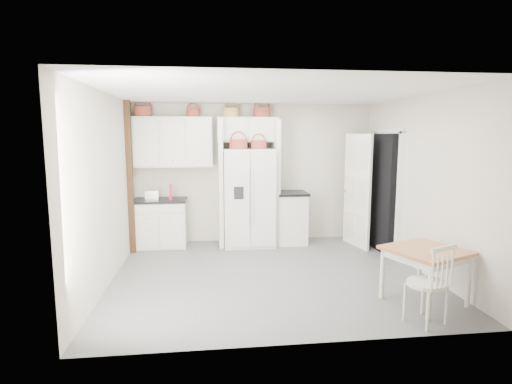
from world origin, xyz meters
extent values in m
plane|color=#505052|center=(0.00, 0.00, 0.00)|extent=(4.50, 4.50, 0.00)
plane|color=white|center=(0.00, 0.00, 2.60)|extent=(4.50, 4.50, 0.00)
plane|color=beige|center=(0.00, 2.00, 1.30)|extent=(4.50, 0.00, 4.50)
plane|color=beige|center=(-2.25, 0.00, 1.30)|extent=(0.00, 4.00, 4.00)
plane|color=beige|center=(2.25, 0.00, 1.30)|extent=(0.00, 4.00, 4.00)
cube|color=silver|center=(-0.15, 1.65, 0.89)|extent=(0.92, 0.74, 1.78)
cube|color=silver|center=(-1.76, 1.70, 0.42)|extent=(0.91, 0.57, 0.84)
cube|color=silver|center=(0.66, 1.70, 0.46)|extent=(0.53, 0.63, 0.93)
cube|color=#95572D|center=(1.70, -1.21, 0.34)|extent=(1.05, 1.05, 0.67)
cube|color=silver|center=(1.44, -1.71, 0.44)|extent=(0.55, 0.53, 0.89)
cube|color=black|center=(-1.76, 1.70, 0.86)|extent=(0.94, 0.61, 0.04)
cube|color=black|center=(0.66, 1.70, 0.95)|extent=(0.57, 0.67, 0.04)
cube|color=silver|center=(-1.89, 1.69, 0.96)|extent=(0.24, 0.14, 0.16)
cube|color=red|center=(-1.55, 1.62, 1.01)|extent=(0.05, 0.18, 0.27)
cube|color=silver|center=(-1.56, 1.62, 0.99)|extent=(0.06, 0.15, 0.22)
cylinder|color=maroon|center=(-2.02, 1.83, 2.44)|extent=(0.32, 0.32, 0.18)
cylinder|color=maroon|center=(-1.14, 1.83, 2.42)|extent=(0.24, 0.24, 0.14)
cylinder|color=#A3803D|center=(-0.46, 1.83, 2.43)|extent=(0.29, 0.29, 0.16)
cylinder|color=maroon|center=(0.11, 1.83, 2.44)|extent=(0.32, 0.32, 0.18)
cylinder|color=maroon|center=(-0.34, 1.55, 1.86)|extent=(0.32, 0.32, 0.17)
cylinder|color=maroon|center=(0.02, 1.55, 1.85)|extent=(0.27, 0.27, 0.15)
cube|color=silver|center=(-1.50, 1.83, 1.90)|extent=(1.40, 0.34, 0.90)
cube|color=silver|center=(-0.15, 1.83, 2.12)|extent=(1.12, 0.34, 0.45)
cube|color=silver|center=(-0.66, 1.70, 1.15)|extent=(0.08, 0.60, 2.30)
cube|color=silver|center=(0.36, 1.70, 1.15)|extent=(0.08, 0.60, 2.30)
cube|color=black|center=(-2.20, 1.35, 1.30)|extent=(0.09, 0.09, 2.60)
cube|color=black|center=(2.16, 1.00, 1.02)|extent=(0.18, 0.85, 2.05)
cube|color=white|center=(1.80, 1.33, 1.02)|extent=(0.21, 0.79, 2.05)
camera|label=1|loc=(-0.87, -5.57, 2.02)|focal=28.00mm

